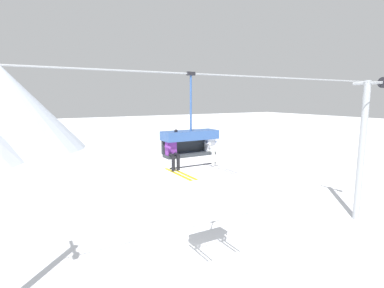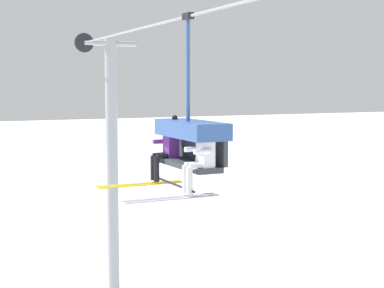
{
  "view_description": "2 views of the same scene",
  "coord_description": "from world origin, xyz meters",
  "px_view_note": "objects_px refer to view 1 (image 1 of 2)",
  "views": [
    {
      "loc": [
        -5.93,
        -9.49,
        6.94
      ],
      "look_at": [
        -0.94,
        -0.85,
        5.39
      ],
      "focal_mm": 28.0,
      "sensor_mm": 36.0,
      "label": 1
    },
    {
      "loc": [
        8.79,
        -5.24,
        6.49
      ],
      "look_at": [
        -1.06,
        -0.68,
        5.4
      ],
      "focal_mm": 55.0,
      "sensor_mm": 36.0,
      "label": 2
    }
  ],
  "objects_px": {
    "chairlift_chair": "(190,139)",
    "skier_white": "(212,147)",
    "lift_tower_far": "(362,148)",
    "skier_purple": "(173,150)"
  },
  "relations": [
    {
      "from": "skier_purple",
      "to": "skier_white",
      "type": "distance_m",
      "value": 1.52
    },
    {
      "from": "skier_purple",
      "to": "chairlift_chair",
      "type": "bearing_deg",
      "value": 15.75
    },
    {
      "from": "chairlift_chair",
      "to": "skier_white",
      "type": "distance_m",
      "value": 0.85
    },
    {
      "from": "chairlift_chair",
      "to": "skier_white",
      "type": "height_order",
      "value": "chairlift_chair"
    },
    {
      "from": "skier_white",
      "to": "chairlift_chair",
      "type": "bearing_deg",
      "value": 163.84
    },
    {
      "from": "skier_purple",
      "to": "skier_white",
      "type": "height_order",
      "value": "skier_purple"
    },
    {
      "from": "chairlift_chair",
      "to": "skier_purple",
      "type": "xyz_separation_m",
      "value": [
        -0.76,
        -0.21,
        -0.29
      ]
    },
    {
      "from": "skier_purple",
      "to": "skier_white",
      "type": "xyz_separation_m",
      "value": [
        1.52,
        -0.01,
        -0.02
      ]
    },
    {
      "from": "chairlift_chair",
      "to": "skier_white",
      "type": "relative_size",
      "value": 1.82
    },
    {
      "from": "lift_tower_far",
      "to": "chairlift_chair",
      "type": "distance_m",
      "value": 11.57
    }
  ]
}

